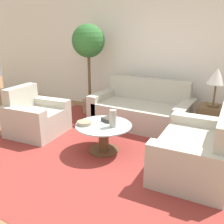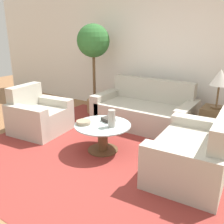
% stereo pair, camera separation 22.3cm
% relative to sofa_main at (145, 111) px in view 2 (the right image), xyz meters
% --- Properties ---
extents(ground_plane, '(14.00, 14.00, 0.00)m').
position_rel_sofa_main_xyz_m(ground_plane, '(0.00, -1.93, -0.28)').
color(ground_plane, '#8E603D').
extents(wall_back, '(10.00, 0.06, 2.60)m').
position_rel_sofa_main_xyz_m(wall_back, '(0.00, 0.71, 1.02)').
color(wall_back, white).
rests_on(wall_back, ground_plane).
extents(rug, '(3.72, 3.49, 0.01)m').
position_rel_sofa_main_xyz_m(rug, '(-0.04, -1.33, -0.27)').
color(rug, maroon).
rests_on(rug, ground_plane).
extents(sofa_main, '(1.85, 0.91, 0.86)m').
position_rel_sofa_main_xyz_m(sofa_main, '(0.00, 0.00, 0.00)').
color(sofa_main, '#B2AD9E').
rests_on(sofa_main, ground_plane).
extents(armchair, '(0.93, 0.96, 0.82)m').
position_rel_sofa_main_xyz_m(armchair, '(-1.46, -1.34, -0.00)').
color(armchair, '#B2AD9E').
rests_on(armchair, ground_plane).
extents(loveseat, '(0.94, 1.39, 0.84)m').
position_rel_sofa_main_xyz_m(loveseat, '(1.32, -1.20, -0.00)').
color(loveseat, '#B2AD9E').
rests_on(loveseat, ground_plane).
extents(coffee_table, '(0.84, 0.84, 0.43)m').
position_rel_sofa_main_xyz_m(coffee_table, '(-0.04, -1.33, -0.00)').
color(coffee_table, brown).
rests_on(coffee_table, ground_plane).
extents(side_table, '(0.41, 0.41, 0.59)m').
position_rel_sofa_main_xyz_m(side_table, '(1.27, -0.10, 0.02)').
color(side_table, brown).
rests_on(side_table, ground_plane).
extents(table_lamp, '(0.29, 0.29, 0.61)m').
position_rel_sofa_main_xyz_m(table_lamp, '(1.27, -0.10, 0.78)').
color(table_lamp, brown).
rests_on(table_lamp, side_table).
extents(potted_plant, '(0.68, 0.68, 1.88)m').
position_rel_sofa_main_xyz_m(potted_plant, '(-1.28, 0.09, 1.12)').
color(potted_plant, '#93704C').
rests_on(potted_plant, ground_plane).
extents(vase, '(0.10, 0.10, 0.26)m').
position_rel_sofa_main_xyz_m(vase, '(0.12, -1.33, 0.28)').
color(vase, '#9E998E').
rests_on(vase, coffee_table).
extents(bowl, '(0.21, 0.21, 0.05)m').
position_rel_sofa_main_xyz_m(bowl, '(-0.29, -1.47, 0.18)').
color(bowl, gray).
rests_on(bowl, coffee_table).
extents(book_stack, '(0.21, 0.20, 0.06)m').
position_rel_sofa_main_xyz_m(book_stack, '(-0.05, -1.17, 0.18)').
color(book_stack, '#38332D').
rests_on(book_stack, coffee_table).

